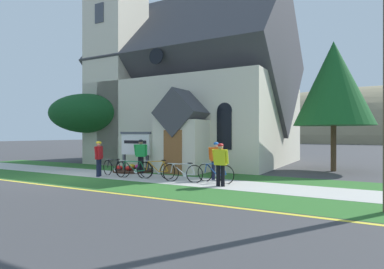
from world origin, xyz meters
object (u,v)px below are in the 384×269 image
object	(u,v)px
church_sign	(135,145)
bicycle_red	(157,170)
bicycle_silver	(114,168)
yard_deciduous_tree	(88,114)
bicycle_orange	(183,173)
cyclist_in_blue_jersey	(216,158)
utility_pole	(384,6)
cyclist_in_green_jersey	(141,154)
cyclist_in_white_jersey	(220,162)
bicycle_black	(215,173)
roadside_conifer	(334,83)
cyclist_in_red_jersey	(99,156)
bicycle_white	(134,169)

from	to	relation	value
church_sign	bicycle_red	bearing A→B (deg)	-33.02
bicycle_silver	yard_deciduous_tree	size ratio (longest dim) A/B	0.36
bicycle_orange	cyclist_in_blue_jersey	size ratio (longest dim) A/B	1.10
church_sign	cyclist_in_blue_jersey	xyz separation A→B (m)	(4.92, -0.83, -0.43)
bicycle_silver	utility_pole	distance (m)	11.68
cyclist_in_green_jersey	cyclist_in_white_jersey	xyz separation A→B (m)	(4.93, -1.61, -0.05)
bicycle_black	utility_pole	xyz separation A→B (m)	(5.66, -2.38, 4.69)
bicycle_black	bicycle_red	size ratio (longest dim) A/B	0.97
church_sign	roadside_conifer	xyz separation A→B (m)	(8.86, 4.98, 3.16)
cyclist_in_green_jersey	yard_deciduous_tree	world-z (taller)	yard_deciduous_tree
bicycle_red	cyclist_in_green_jersey	xyz separation A→B (m)	(-1.68, 1.01, 0.59)
bicycle_orange	church_sign	bearing A→B (deg)	153.78
cyclist_in_red_jersey	church_sign	bearing A→B (deg)	87.38
cyclist_in_red_jersey	utility_pole	size ratio (longest dim) A/B	0.17
yard_deciduous_tree	bicycle_black	bearing A→B (deg)	-16.80
bicycle_red	roadside_conifer	size ratio (longest dim) A/B	0.27
bicycle_white	bicycle_silver	distance (m)	1.25
cyclist_in_white_jersey	roadside_conifer	size ratio (longest dim) A/B	0.24
utility_pole	roadside_conifer	world-z (taller)	utility_pole
cyclist_in_green_jersey	cyclist_in_red_jersey	size ratio (longest dim) A/B	1.03
bicycle_black	bicycle_white	distance (m)	3.67
bicycle_white	cyclist_in_white_jersey	world-z (taller)	cyclist_in_white_jersey
bicycle_white	cyclist_in_red_jersey	xyz separation A→B (m)	(-1.66, -0.41, 0.54)
church_sign	bicycle_silver	size ratio (longest dim) A/B	1.18
bicycle_red	cyclist_in_white_jersey	xyz separation A→B (m)	(3.25, -0.60, 0.54)
bicycle_black	roadside_conifer	xyz separation A→B (m)	(3.69, 6.39, 4.12)
cyclist_in_white_jersey	roadside_conifer	distance (m)	8.63
bicycle_orange	cyclist_in_white_jersey	world-z (taller)	cyclist_in_white_jersey
bicycle_red	cyclist_in_blue_jersey	distance (m)	2.61
bicycle_orange	roadside_conifer	world-z (taller)	roadside_conifer
bicycle_orange	roadside_conifer	size ratio (longest dim) A/B	0.26
cyclist_in_blue_jersey	roadside_conifer	xyz separation A→B (m)	(3.94, 5.80, 3.59)
bicycle_red	bicycle_black	bearing A→B (deg)	4.48
roadside_conifer	yard_deciduous_tree	xyz separation A→B (m)	(-14.07, -3.26, -1.30)
bicycle_white	cyclist_in_green_jersey	xyz separation A→B (m)	(-0.73, 1.41, 0.58)
cyclist_in_white_jersey	utility_pole	bearing A→B (deg)	-17.17
bicycle_red	cyclist_in_blue_jersey	size ratio (longest dim) A/B	1.13
yard_deciduous_tree	church_sign	bearing A→B (deg)	-18.27
church_sign	cyclist_in_white_jersey	bearing A→B (deg)	-21.14
bicycle_red	utility_pole	world-z (taller)	utility_pole
bicycle_silver	church_sign	bearing A→B (deg)	98.96
utility_pole	yard_deciduous_tree	bearing A→B (deg)	161.03
cyclist_in_red_jersey	yard_deciduous_tree	size ratio (longest dim) A/B	0.34
bicycle_black	cyclist_in_green_jersey	world-z (taller)	cyclist_in_green_jersey
bicycle_black	cyclist_in_green_jersey	xyz separation A→B (m)	(-4.35, 0.80, 0.58)
bicycle_red	bicycle_silver	bearing A→B (deg)	-172.81
bicycle_silver	cyclist_in_white_jersey	xyz separation A→B (m)	(5.44, -0.32, 0.54)
cyclist_in_green_jersey	cyclist_in_white_jersey	size ratio (longest dim) A/B	1.04
cyclist_in_white_jersey	cyclist_in_red_jersey	distance (m)	5.86
cyclist_in_green_jersey	bicycle_red	bearing A→B (deg)	-31.14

